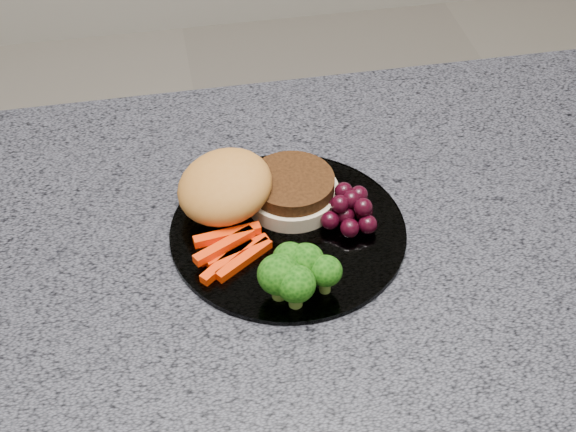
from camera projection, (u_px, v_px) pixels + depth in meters
name	position (u px, v px, depth m)	size (l,w,h in m)	color
countertop	(274.00, 253.00, 0.89)	(1.20, 0.60, 0.04)	#4D4D57
plate	(288.00, 231.00, 0.88)	(0.26, 0.26, 0.01)	white
burger	(249.00, 191.00, 0.89)	(0.20, 0.13, 0.06)	beige
carrot_sticks	(231.00, 250.00, 0.85)	(0.09, 0.07, 0.02)	#FB3104
broccoli	(296.00, 272.00, 0.79)	(0.09, 0.07, 0.05)	olive
grape_bunch	(350.00, 209.00, 0.88)	(0.06, 0.06, 0.04)	black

